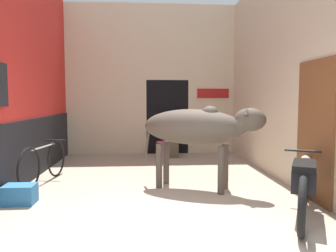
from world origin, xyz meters
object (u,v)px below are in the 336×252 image
(motorcycle_near, at_px, (304,182))
(crate, at_px, (20,194))
(cow, at_px, (198,128))
(shopkeeper_seated, at_px, (173,134))
(plastic_stool, at_px, (162,148))
(bicycle, at_px, (44,162))

(motorcycle_near, bearing_deg, crate, 168.25)
(cow, height_order, shopkeeper_seated, cow)
(crate, bearing_deg, shopkeeper_seated, 55.28)
(motorcycle_near, distance_m, shopkeeper_seated, 4.70)
(plastic_stool, distance_m, crate, 4.46)
(motorcycle_near, relative_size, crate, 4.31)
(cow, xyz_separation_m, crate, (-2.71, -0.60, -0.90))
(bicycle, bearing_deg, plastic_stool, 48.63)
(shopkeeper_seated, relative_size, plastic_stool, 2.87)
(cow, bearing_deg, crate, -167.51)
(shopkeeper_seated, relative_size, crate, 2.65)
(plastic_stool, bearing_deg, shopkeeper_seated, -23.00)
(motorcycle_near, bearing_deg, shopkeeper_seated, 106.08)
(bicycle, relative_size, crate, 3.97)
(bicycle, height_order, crate, bicycle)
(motorcycle_near, distance_m, plastic_stool, 4.89)
(bicycle, bearing_deg, motorcycle_near, -27.51)
(cow, height_order, plastic_stool, cow)
(bicycle, height_order, shopkeeper_seated, shopkeeper_seated)
(shopkeeper_seated, xyz_separation_m, crate, (-2.57, -3.70, -0.47))
(cow, xyz_separation_m, plastic_stool, (-0.42, 3.22, -0.82))
(shopkeeper_seated, bearing_deg, plastic_stool, 157.00)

